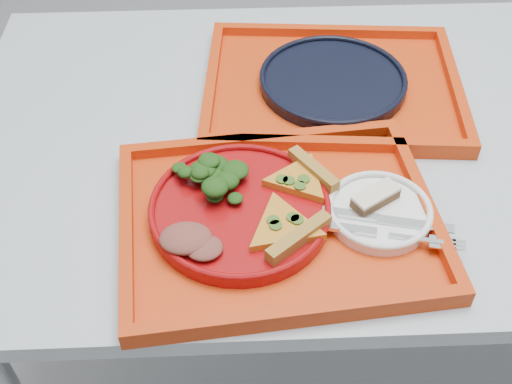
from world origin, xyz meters
TOP-DOWN VIEW (x-y plane):
  - ground at (0.00, 0.00)m, footprint 10.00×10.00m
  - table at (0.00, 0.00)m, footprint 1.60×0.80m
  - tray_main at (-0.28, -0.21)m, footprint 0.48×0.39m
  - tray_far at (-0.16, 0.11)m, footprint 0.48×0.38m
  - dinner_plate at (-0.34, -0.20)m, footprint 0.26×0.26m
  - side_plate at (-0.14, -0.21)m, footprint 0.15×0.15m
  - navy_plate at (-0.16, 0.11)m, footprint 0.26×0.26m
  - pizza_slice_a at (-0.28, -0.24)m, footprint 0.16×0.16m
  - pizza_slice_b at (-0.25, -0.15)m, footprint 0.15×0.14m
  - salad_heap at (-0.38, -0.16)m, footprint 0.09×0.08m
  - meat_portion at (-0.41, -0.26)m, footprint 0.07×0.06m
  - dessert_bar at (-0.14, -0.19)m, footprint 0.08×0.06m
  - knife at (-0.13, -0.23)m, footprint 0.18×0.06m
  - fork at (-0.13, -0.26)m, footprint 0.19×0.06m

SIDE VIEW (x-z plane):
  - ground at x=0.00m, z-range 0.00..0.00m
  - table at x=0.00m, z-range 0.30..1.05m
  - tray_main at x=-0.28m, z-range 0.75..0.76m
  - tray_far at x=-0.16m, z-range 0.75..0.76m
  - side_plate at x=-0.14m, z-range 0.76..0.78m
  - navy_plate at x=-0.16m, z-range 0.76..0.78m
  - dinner_plate at x=-0.34m, z-range 0.76..0.78m
  - knife at x=-0.13m, z-range 0.78..0.78m
  - fork at x=-0.13m, z-range 0.78..0.78m
  - dessert_bar at x=-0.14m, z-range 0.78..0.80m
  - pizza_slice_a at x=-0.28m, z-range 0.78..0.80m
  - pizza_slice_b at x=-0.25m, z-range 0.78..0.80m
  - meat_portion at x=-0.41m, z-range 0.78..0.80m
  - salad_heap at x=-0.38m, z-range 0.78..0.83m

